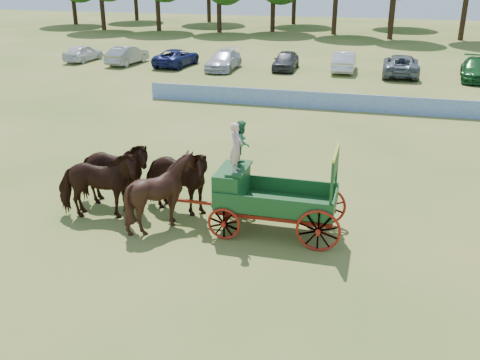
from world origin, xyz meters
name	(u,v)px	position (x,y,z in m)	size (l,w,h in m)	color
ground	(346,262)	(0.00, 0.00, 0.00)	(160.00, 160.00, 0.00)	olive
horse_lead_left	(98,185)	(-8.51, 0.86, 1.24)	(1.34, 2.94, 2.49)	black
horse_lead_right	(113,174)	(-8.51, 1.96, 1.24)	(1.34, 2.94, 2.49)	black
horse_wheel_left	(163,192)	(-6.11, 0.86, 1.25)	(2.01, 2.26, 2.49)	black
horse_wheel_right	(175,180)	(-6.11, 1.96, 1.24)	(1.34, 2.94, 2.49)	black
farm_dray	(255,184)	(-3.14, 1.42, 1.60)	(6.00, 2.00, 3.74)	#A91B10
sponsor_banner	(353,103)	(-1.00, 18.00, 0.53)	(26.00, 0.08, 1.05)	#1D4EA1
parked_cars	(281,61)	(-7.71, 30.02, 0.79)	(35.98, 6.89, 1.65)	silver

